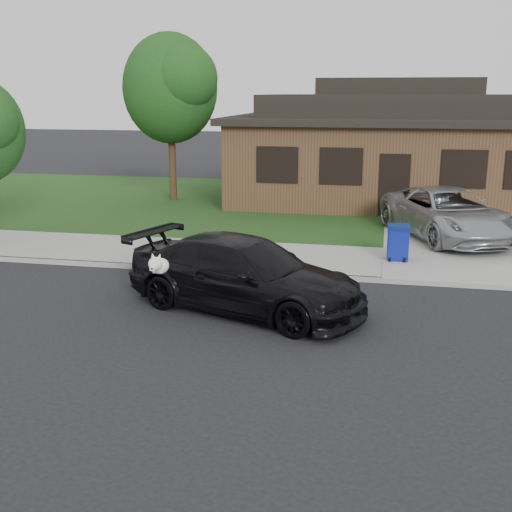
# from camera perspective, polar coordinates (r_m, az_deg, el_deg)

# --- Properties ---
(ground) EXTENTS (120.00, 120.00, 0.00)m
(ground) POSITION_cam_1_polar(r_m,az_deg,el_deg) (12.37, -6.89, -5.94)
(ground) COLOR black
(ground) RESTS_ON ground
(sidewalk) EXTENTS (60.00, 3.00, 0.12)m
(sidewalk) POSITION_cam_1_polar(r_m,az_deg,el_deg) (16.95, -1.59, -0.02)
(sidewalk) COLOR gray
(sidewalk) RESTS_ON ground
(curb) EXTENTS (60.00, 0.12, 0.12)m
(curb) POSITION_cam_1_polar(r_m,az_deg,el_deg) (15.54, -2.85, -1.36)
(curb) COLOR gray
(curb) RESTS_ON ground
(lawn) EXTENTS (60.00, 13.00, 0.13)m
(lawn) POSITION_cam_1_polar(r_m,az_deg,el_deg) (24.63, 2.66, 4.53)
(lawn) COLOR #193814
(lawn) RESTS_ON ground
(driveway) EXTENTS (4.50, 13.00, 0.14)m
(driveway) POSITION_cam_1_polar(r_m,az_deg,el_deg) (21.51, 17.36, 2.45)
(driveway) COLOR gray
(driveway) RESTS_ON ground
(sedan) EXTENTS (5.41, 3.61, 1.46)m
(sedan) POSITION_cam_1_polar(r_m,az_deg,el_deg) (12.81, -1.00, -1.67)
(sedan) COLOR black
(sedan) RESTS_ON ground
(minivan) EXTENTS (4.18, 5.68, 1.43)m
(minivan) POSITION_cam_1_polar(r_m,az_deg,el_deg) (19.43, 16.69, 3.65)
(minivan) COLOR #9EA0A5
(minivan) RESTS_ON driveway
(recycling_bin) EXTENTS (0.58, 0.61, 0.91)m
(recycling_bin) POSITION_cam_1_polar(r_m,az_deg,el_deg) (16.59, 12.51, 1.18)
(recycling_bin) COLOR navy
(recycling_bin) RESTS_ON sidewalk
(house) EXTENTS (12.60, 8.60, 4.65)m
(house) POSITION_cam_1_polar(r_m,az_deg,el_deg) (26.06, 12.26, 9.35)
(house) COLOR #422B1C
(house) RESTS_ON ground
(tree_0) EXTENTS (3.78, 3.60, 6.34)m
(tree_0) POSITION_cam_1_polar(r_m,az_deg,el_deg) (25.19, -7.38, 14.73)
(tree_0) COLOR #332114
(tree_0) RESTS_ON ground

